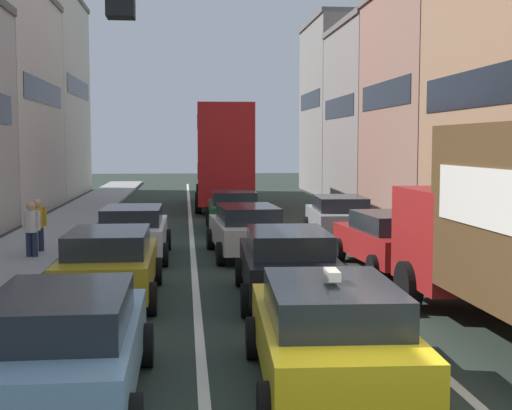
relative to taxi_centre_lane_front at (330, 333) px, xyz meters
name	(u,v)px	position (x,y,z in m)	size (l,w,h in m)	color
sidewalk_left	(58,229)	(-6.65, 18.07, -0.73)	(2.60, 64.00, 0.14)	#999999
lane_stripe_left	(191,229)	(-1.65, 18.07, -0.79)	(0.16, 60.00, 0.01)	silver
lane_stripe_right	(279,228)	(1.75, 18.07, -0.79)	(0.16, 60.00, 0.01)	silver
building_row_right	(451,107)	(9.95, 21.59, 4.07)	(7.20, 43.90, 11.41)	gray
taxi_centre_lane_front	(330,333)	(0.00, 0.00, 0.00)	(2.21, 4.37, 1.66)	yellow
sedan_left_lane_front	(64,344)	(-3.38, -0.19, 0.00)	(2.08, 4.31, 1.49)	#759EB7
sedan_centre_lane_second	(287,262)	(0.24, 5.49, 0.00)	(2.19, 4.36, 1.49)	black
wagon_left_lane_second	(109,262)	(-3.45, 5.84, 0.00)	(2.06, 4.30, 1.49)	#B29319
hatchback_centre_lane_third	(247,229)	(-0.09, 11.25, 0.00)	(2.26, 4.40, 1.49)	beige
sedan_left_lane_third	(133,231)	(-3.35, 11.21, 0.00)	(2.08, 4.31, 1.49)	silver
coupe_centre_lane_fourth	(234,209)	(-0.04, 17.59, 0.00)	(2.12, 4.33, 1.49)	#19592D
sedan_right_lane_behind_truck	(390,239)	(3.41, 8.74, 0.00)	(2.29, 4.41, 1.49)	#A51E1E
wagon_right_lane_far	(339,216)	(3.33, 14.48, 0.00)	(2.27, 4.40, 1.49)	gray
bus_mid_queue_primary	(223,152)	(0.07, 26.91, 2.03)	(3.00, 10.56, 5.06)	#B21919
pedestrian_mid_sidewalk	(31,228)	(-6.11, 10.97, 0.15)	(0.52, 0.34, 1.66)	#262D47
pedestrian_far_sidewalk	(38,224)	(-6.14, 11.97, 0.15)	(0.50, 0.34, 1.66)	#262D47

